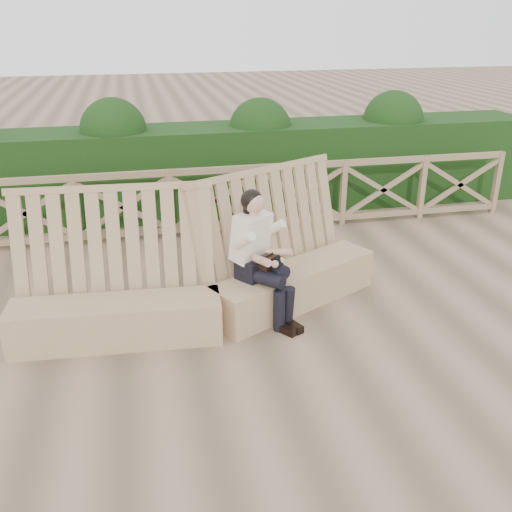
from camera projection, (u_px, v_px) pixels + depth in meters
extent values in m
plane|color=brown|center=(265.00, 347.00, 6.13)|extent=(60.00, 60.00, 0.00)
cube|color=#927B53|center=(117.00, 321.00, 6.16)|extent=(2.27, 0.65, 0.48)
cube|color=#927B53|center=(114.00, 263.00, 6.18)|extent=(2.27, 0.60, 1.60)
cube|color=#927B53|center=(294.00, 285.00, 6.97)|extent=(2.23, 1.46, 0.48)
cube|color=#927B53|center=(281.00, 235.00, 6.93)|extent=(2.21, 1.42, 1.60)
cube|color=black|center=(254.00, 267.00, 6.58)|extent=(0.48, 0.46, 0.24)
cube|color=beige|center=(251.00, 237.00, 6.47)|extent=(0.54, 0.51, 0.57)
sphere|color=tan|center=(254.00, 203.00, 6.27)|extent=(0.32, 0.32, 0.23)
sphere|color=black|center=(252.00, 200.00, 6.29)|extent=(0.35, 0.35, 0.25)
cylinder|color=black|center=(264.00, 277.00, 6.39)|extent=(0.43, 0.50, 0.16)
cylinder|color=black|center=(272.00, 266.00, 6.49)|extent=(0.43, 0.50, 0.18)
cylinder|color=black|center=(279.00, 311.00, 6.37)|extent=(0.18, 0.18, 0.48)
cylinder|color=black|center=(288.00, 308.00, 6.44)|extent=(0.18, 0.18, 0.48)
cube|color=black|center=(286.00, 330.00, 6.39)|extent=(0.23, 0.27, 0.09)
cube|color=black|center=(293.00, 327.00, 6.45)|extent=(0.23, 0.27, 0.09)
cube|color=black|center=(269.00, 263.00, 6.44)|extent=(0.30, 0.28, 0.17)
cube|color=black|center=(280.00, 262.00, 6.29)|extent=(0.12, 0.12, 0.13)
cube|color=#7B6447|center=(214.00, 170.00, 8.86)|extent=(10.10, 0.07, 0.10)
cube|color=#7B6447|center=(216.00, 226.00, 9.23)|extent=(10.10, 0.07, 0.10)
cube|color=black|center=(205.00, 170.00, 10.05)|extent=(12.00, 1.20, 1.50)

